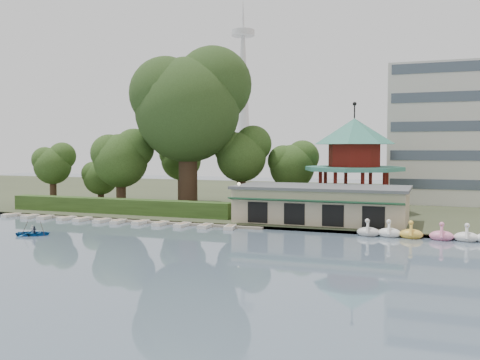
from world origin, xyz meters
The scene contains 14 objects.
ground_plane centered at (0.00, 0.00, 0.00)m, with size 220.00×220.00×0.00m, color slate.
shore centered at (0.00, 52.00, 0.20)m, with size 220.00×70.00×0.40m, color #424930.
embankment centered at (0.00, 17.30, 0.15)m, with size 220.00×0.60×0.30m, color gray.
dock centered at (-12.00, 17.20, 0.12)m, with size 34.00×1.60×0.24m, color gray.
boathouse centered at (10.00, 21.97, 2.37)m, with size 18.60×9.39×3.90m.
pavilion centered at (12.00, 32.00, 7.48)m, with size 12.40×12.40×13.50m.
broadcast_tower centered at (-42.00, 140.00, 33.98)m, with size 8.00×8.00×96.00m.
hedge centered at (-15.00, 20.50, 1.30)m, with size 30.00×2.00×1.80m, color #32501E.
lamp_post centered at (1.50, 19.00, 3.34)m, with size 0.36×0.36×4.28m.
big_tree centered at (-8.81, 28.22, 14.46)m, with size 15.04×14.02×21.45m.
small_trees centered at (-12.28, 31.07, 6.82)m, with size 39.31×16.83×11.07m.
swan_boats centered at (25.13, 16.54, 0.40)m, with size 21.24×2.16×1.92m.
moored_rowboats centered at (-12.76, 15.81, 0.18)m, with size 30.24×2.77×0.36m.
rowboat_with_passengers centered at (-14.64, 5.52, 0.46)m, with size 5.33×4.67×2.01m.
Camera 1 is at (21.78, -35.48, 8.43)m, focal length 40.00 mm.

